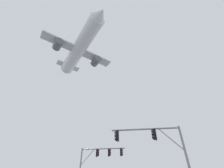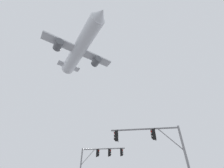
# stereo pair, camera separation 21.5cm
# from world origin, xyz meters

# --- Properties ---
(signal_pole_near) EXTENTS (6.18, 1.26, 6.00)m
(signal_pole_near) POSITION_xyz_m (3.69, 6.54, 4.54)
(signal_pole_near) COLOR gray
(signal_pole_near) RESTS_ON ground
(signal_pole_far) EXTENTS (6.15, 1.26, 6.21)m
(signal_pole_far) POSITION_xyz_m (-1.78, 15.81, 4.82)
(signal_pole_far) COLOR gray
(signal_pole_far) RESTS_ON ground
(airplane) EXTENTS (19.89, 25.77, 7.66)m
(airplane) POSITION_xyz_m (-9.35, 23.71, 36.24)
(airplane) COLOR white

